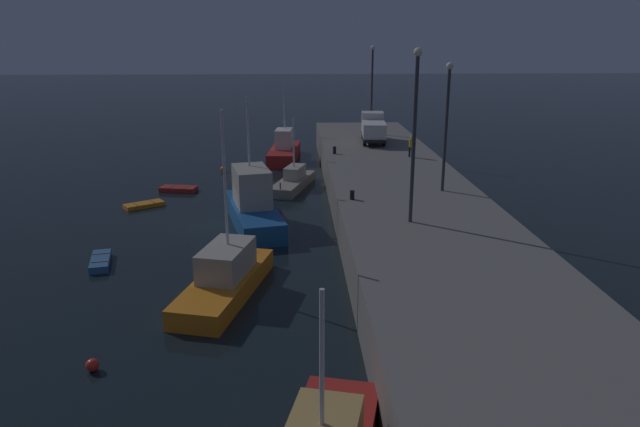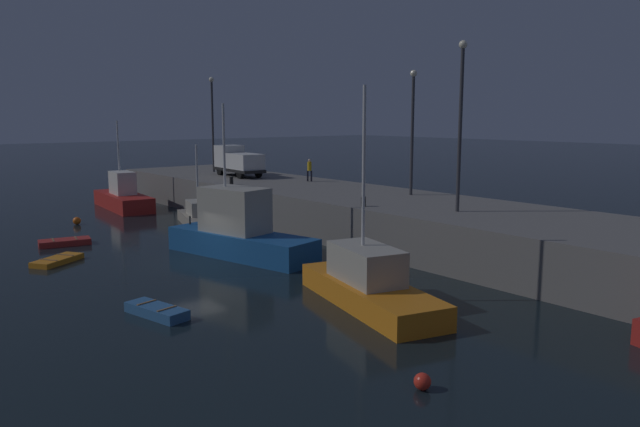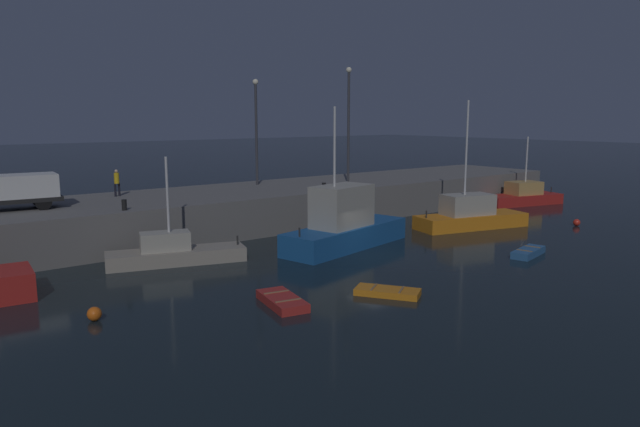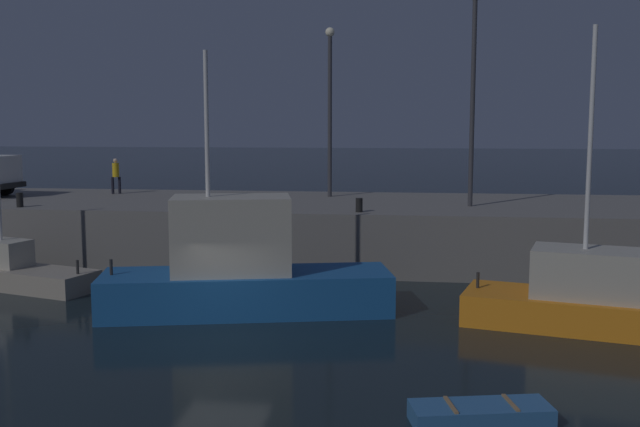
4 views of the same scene
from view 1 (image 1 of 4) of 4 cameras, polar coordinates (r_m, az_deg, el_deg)
ground_plane at (r=39.85m, az=-10.35°, el=-1.11°), size 320.00×320.00×0.00m
pier_quay at (r=39.77m, az=8.09°, el=0.91°), size 59.01×9.37×2.58m
fishing_trawler_red at (r=29.02m, az=-9.17°, el=-6.09°), size 8.57×4.46×8.91m
fishing_boat_blue at (r=39.22m, az=-6.53°, el=0.89°), size 9.64×4.64×8.37m
fishing_boat_white at (r=59.92m, az=-3.51°, el=6.15°), size 8.91×3.38×7.31m
fishing_trawler_green at (r=48.69m, az=-2.60°, el=3.19°), size 7.49×3.93×5.74m
dinghy_orange_near at (r=34.67m, az=-20.54°, el=-4.36°), size 3.00×1.58×0.44m
rowboat_white_mid at (r=45.27m, az=-16.73°, el=0.82°), size 2.52×2.99×0.33m
dinghy_red_small at (r=49.08m, az=-13.58°, el=2.34°), size 1.80×3.08×0.40m
mooring_buoy_near at (r=24.36m, az=-21.23°, el=-13.56°), size 0.50×0.50×0.50m
mooring_buoy_mid at (r=55.15m, az=-9.36°, el=4.27°), size 0.55×0.55×0.55m
lamp_post_west at (r=59.81m, az=5.07°, el=12.47°), size 0.44×0.44×8.62m
lamp_post_east at (r=37.66m, az=12.20°, el=9.09°), size 0.44×0.44×8.01m
lamp_post_central at (r=30.64m, az=9.17°, el=8.50°), size 0.44×0.44×8.99m
utility_truck at (r=55.30m, az=5.20°, el=8.25°), size 6.11×2.50×2.58m
dockworker at (r=48.65m, az=8.82°, el=6.60°), size 0.44×0.43×1.77m
bollard_west at (r=49.62m, az=1.42°, el=6.17°), size 0.28×0.28×0.62m
bollard_central at (r=35.66m, az=3.14°, el=1.81°), size 0.28×0.28×0.56m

